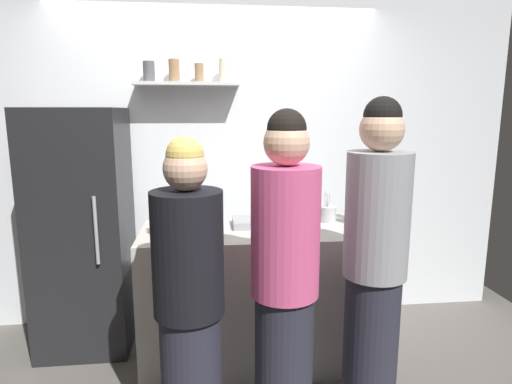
% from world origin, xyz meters
% --- Properties ---
extents(back_wall_assembly, '(4.80, 0.32, 2.60)m').
position_xyz_m(back_wall_assembly, '(-0.00, 1.25, 1.30)').
color(back_wall_assembly, white).
rests_on(back_wall_assembly, ground).
extents(refrigerator, '(0.63, 0.63, 1.74)m').
position_xyz_m(refrigerator, '(-0.98, 0.85, 0.87)').
color(refrigerator, black).
rests_on(refrigerator, ground).
extents(counter, '(1.52, 0.67, 0.94)m').
position_xyz_m(counter, '(0.23, 0.51, 0.47)').
color(counter, '#B7B2A8').
rests_on(counter, ground).
extents(baking_pan, '(0.34, 0.24, 0.05)m').
position_xyz_m(baking_pan, '(0.25, 0.59, 0.96)').
color(baking_pan, gray).
rests_on(baking_pan, counter).
extents(utensil_holder, '(0.12, 0.12, 0.22)m').
position_xyz_m(utensil_holder, '(0.76, 0.65, 1.00)').
color(utensil_holder, '#B2B2B7').
rests_on(utensil_holder, counter).
extents(wine_bottle_pale_glass, '(0.08, 0.08, 0.31)m').
position_xyz_m(wine_bottle_pale_glass, '(-0.08, 0.36, 1.05)').
color(wine_bottle_pale_glass, '#B2BFB2').
rests_on(wine_bottle_pale_glass, counter).
extents(wine_bottle_amber_glass, '(0.07, 0.07, 0.29)m').
position_xyz_m(wine_bottle_amber_glass, '(-0.37, 0.37, 1.05)').
color(wine_bottle_amber_glass, '#472814').
rests_on(wine_bottle_amber_glass, counter).
extents(wine_bottle_dark_glass, '(0.07, 0.07, 0.32)m').
position_xyz_m(wine_bottle_dark_glass, '(-0.23, 0.62, 1.06)').
color(wine_bottle_dark_glass, black).
rests_on(wine_bottle_dark_glass, counter).
extents(wine_bottle_green_glass, '(0.08, 0.08, 0.32)m').
position_xyz_m(wine_bottle_green_glass, '(0.94, 0.70, 1.06)').
color(wine_bottle_green_glass, '#19471E').
rests_on(wine_bottle_green_glass, counter).
extents(water_bottle_plastic, '(0.09, 0.09, 0.21)m').
position_xyz_m(water_bottle_plastic, '(0.92, 0.56, 1.03)').
color(water_bottle_plastic, silver).
rests_on(water_bottle_plastic, counter).
extents(person_pink_top, '(0.34, 0.34, 1.73)m').
position_xyz_m(person_pink_top, '(0.29, -0.25, 0.86)').
color(person_pink_top, '#262633').
rests_on(person_pink_top, ground).
extents(person_blonde, '(0.34, 0.34, 1.60)m').
position_xyz_m(person_blonde, '(-0.18, -0.28, 0.79)').
color(person_blonde, '#262633').
rests_on(person_blonde, ground).
extents(person_grey_hoodie, '(0.34, 0.34, 1.79)m').
position_xyz_m(person_grey_hoodie, '(0.80, -0.13, 0.90)').
color(person_grey_hoodie, '#262633').
rests_on(person_grey_hoodie, ground).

